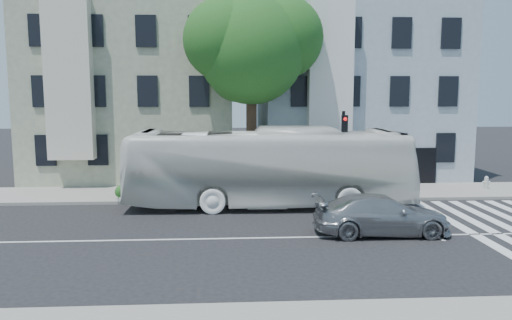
{
  "coord_description": "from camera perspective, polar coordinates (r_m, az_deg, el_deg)",
  "views": [
    {
      "loc": [
        -1.31,
        -17.75,
        5.27
      ],
      "look_at": [
        -0.04,
        3.76,
        2.4
      ],
      "focal_mm": 35.0,
      "sensor_mm": 36.0,
      "label": 1
    }
  ],
  "objects": [
    {
      "name": "sedan",
      "position": [
        19.5,
        14.13,
        -6.08
      ],
      "size": [
        2.14,
        5.13,
        1.48
      ],
      "primitive_type": "imported",
      "rotation": [
        0.0,
        0.0,
        1.56
      ],
      "color": "#A2A4A8",
      "rests_on": "ground"
    },
    {
      "name": "street_tree",
      "position": [
        26.65,
        -0.42,
        13.1
      ],
      "size": [
        7.3,
        5.9,
        11.1
      ],
      "color": "#2D2116",
      "rests_on": "ground"
    },
    {
      "name": "sidewalk_far",
      "position": [
        26.31,
        -0.45,
        -3.8
      ],
      "size": [
        80.0,
        4.0,
        0.15
      ],
      "primitive_type": "cube",
      "color": "gray",
      "rests_on": "ground"
    },
    {
      "name": "bus",
      "position": [
        23.29,
        1.48,
        -0.83
      ],
      "size": [
        3.29,
        13.4,
        3.72
      ],
      "primitive_type": "imported",
      "rotation": [
        0.0,
        0.0,
        1.56
      ],
      "color": "white",
      "rests_on": "ground"
    },
    {
      "name": "traffic_signal",
      "position": [
        24.48,
        9.96,
        1.85
      ],
      "size": [
        0.47,
        0.54,
        4.44
      ],
      "rotation": [
        0.0,
        0.0,
        -0.11
      ],
      "color": "black",
      "rests_on": "ground"
    },
    {
      "name": "building_left",
      "position": [
        33.24,
        -13.36,
        7.78
      ],
      "size": [
        12.0,
        10.0,
        11.0
      ],
      "primitive_type": "cube",
      "color": "gray",
      "rests_on": "ground"
    },
    {
      "name": "ground",
      "position": [
        18.57,
        0.83,
        -8.91
      ],
      "size": [
        120.0,
        120.0,
        0.0
      ],
      "primitive_type": "plane",
      "color": "black",
      "rests_on": "ground"
    },
    {
      "name": "fire_hydrant",
      "position": [
        29.73,
        24.83,
        -2.33
      ],
      "size": [
        0.39,
        0.23,
        0.71
      ],
      "rotation": [
        0.0,
        0.0,
        -0.08
      ],
      "color": "#B7B7B2",
      "rests_on": "sidewalk_far"
    },
    {
      "name": "hedge",
      "position": [
        24.85,
        -5.41,
        -3.51
      ],
      "size": [
        8.46,
        2.83,
        0.7
      ],
      "primitive_type": null,
      "rotation": [
        0.0,
        0.0,
        -0.24
      ],
      "color": "#296721",
      "rests_on": "sidewalk_far"
    },
    {
      "name": "building_right",
      "position": [
        33.79,
        10.96,
        7.84
      ],
      "size": [
        12.0,
        10.0,
        11.0
      ],
      "primitive_type": "cube",
      "color": "#94A1B0",
      "rests_on": "ground"
    }
  ]
}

